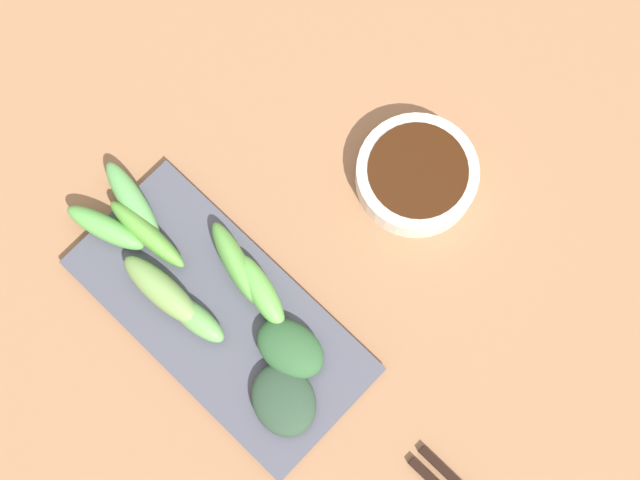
{
  "coord_description": "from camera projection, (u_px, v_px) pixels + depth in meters",
  "views": [
    {
      "loc": [
        0.13,
        0.14,
        0.91
      ],
      "look_at": [
        -0.02,
        -0.0,
        0.05
      ],
      "focal_mm": 50.28,
      "sensor_mm": 36.0,
      "label": 1
    }
  ],
  "objects": [
    {
      "name": "broccoli_stalk_4",
      "position": [
        236.0,
        263.0,
        0.88
      ],
      "size": [
        0.05,
        0.1,
        0.03
      ],
      "primitive_type": "ellipsoid",
      "rotation": [
        0.0,
        0.0,
        -0.31
      ],
      "color": "#5EA344",
      "rests_on": "serving_plate"
    },
    {
      "name": "broccoli_stalk_6",
      "position": [
        162.0,
        291.0,
        0.88
      ],
      "size": [
        0.03,
        0.1,
        0.03
      ],
      "primitive_type": "ellipsoid",
      "rotation": [
        0.0,
        0.0,
        0.05
      ],
      "color": "#77A052",
      "rests_on": "serving_plate"
    },
    {
      "name": "broccoli_stalk_2",
      "position": [
        133.0,
        202.0,
        0.9
      ],
      "size": [
        0.05,
        0.1,
        0.02
      ],
      "primitive_type": "ellipsoid",
      "rotation": [
        0.0,
        0.0,
        -0.23
      ],
      "color": "#60AA58",
      "rests_on": "serving_plate"
    },
    {
      "name": "broccoli_stalk_8",
      "position": [
        261.0,
        291.0,
        0.88
      ],
      "size": [
        0.05,
        0.09,
        0.03
      ],
      "primitive_type": "ellipsoid",
      "rotation": [
        0.0,
        0.0,
        -0.27
      ],
      "color": "#67B94C",
      "rests_on": "serving_plate"
    },
    {
      "name": "broccoli_stalk_7",
      "position": [
        147.0,
        234.0,
        0.89
      ],
      "size": [
        0.03,
        0.1,
        0.03
      ],
      "primitive_type": "ellipsoid",
      "rotation": [
        0.0,
        0.0,
        0.05
      ],
      "color": "#61A83E",
      "rests_on": "serving_plate"
    },
    {
      "name": "broccoli_stalk_5",
      "position": [
        105.0,
        228.0,
        0.89
      ],
      "size": [
        0.05,
        0.09,
        0.03
      ],
      "primitive_type": "ellipsoid",
      "rotation": [
        0.0,
        0.0,
        0.29
      ],
      "color": "#5DAB4C",
      "rests_on": "serving_plate"
    },
    {
      "name": "broccoli_leafy_3",
      "position": [
        284.0,
        400.0,
        0.86
      ],
      "size": [
        0.08,
        0.09,
        0.02
      ],
      "primitive_type": "ellipsoid",
      "rotation": [
        0.0,
        0.0,
        -0.34
      ],
      "color": "#2B4430",
      "rests_on": "serving_plate"
    },
    {
      "name": "tabletop",
      "position": [
        306.0,
        267.0,
        0.92
      ],
      "size": [
        2.1,
        2.1,
        0.02
      ],
      "primitive_type": "cube",
      "color": "#986A48",
      "rests_on": "ground"
    },
    {
      "name": "broccoli_stalk_1",
      "position": [
        196.0,
        319.0,
        0.87
      ],
      "size": [
        0.03,
        0.07,
        0.02
      ],
      "primitive_type": "ellipsoid",
      "rotation": [
        0.0,
        0.0,
        0.09
      ],
      "color": "#65A553",
      "rests_on": "serving_plate"
    },
    {
      "name": "sauce_bowl",
      "position": [
        417.0,
        175.0,
        0.91
      ],
      "size": [
        0.12,
        0.12,
        0.03
      ],
      "color": "silver",
      "rests_on": "tabletop"
    },
    {
      "name": "serving_plate",
      "position": [
        221.0,
        315.0,
        0.89
      ],
      "size": [
        0.15,
        0.31,
        0.01
      ],
      "primitive_type": "cube",
      "color": "#494A56",
      "rests_on": "tabletop"
    },
    {
      "name": "broccoli_leafy_0",
      "position": [
        290.0,
        348.0,
        0.86
      ],
      "size": [
        0.06,
        0.08,
        0.03
      ],
      "primitive_type": "ellipsoid",
      "rotation": [
        0.0,
        0.0,
        0.14
      ],
      "color": "#2F5B31",
      "rests_on": "serving_plate"
    }
  ]
}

